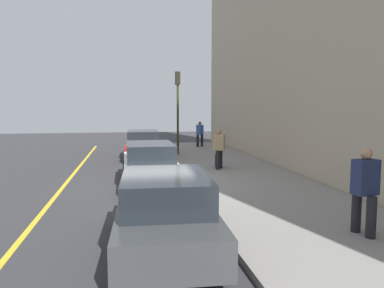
{
  "coord_description": "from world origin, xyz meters",
  "views": [
    {
      "loc": [
        -12.75,
        0.93,
        2.79
      ],
      "look_at": [
        1.88,
        -1.63,
        1.28
      ],
      "focal_mm": 34.36,
      "sensor_mm": 36.0,
      "label": 1
    }
  ],
  "objects_px": {
    "parked_car_charcoal": "(165,211)",
    "parked_car_red": "(143,144)",
    "pedestrian_tan_coat": "(219,148)",
    "traffic_light_pole": "(178,99)",
    "parked_car_white": "(150,164)",
    "pedestrian_navy_coat": "(365,189)",
    "pedestrian_blue_coat": "(200,133)",
    "rolling_suitcase": "(218,161)"
  },
  "relations": [
    {
      "from": "parked_car_red",
      "to": "pedestrian_navy_coat",
      "type": "bearing_deg",
      "value": -163.37
    },
    {
      "from": "parked_car_charcoal",
      "to": "parked_car_white",
      "type": "relative_size",
      "value": 0.94
    },
    {
      "from": "parked_car_charcoal",
      "to": "pedestrian_blue_coat",
      "type": "distance_m",
      "value": 17.43
    },
    {
      "from": "pedestrian_navy_coat",
      "to": "rolling_suitcase",
      "type": "height_order",
      "value": "pedestrian_navy_coat"
    },
    {
      "from": "parked_car_charcoal",
      "to": "pedestrian_blue_coat",
      "type": "xyz_separation_m",
      "value": [
        16.95,
        -4.03,
        0.28
      ]
    },
    {
      "from": "parked_car_charcoal",
      "to": "pedestrian_blue_coat",
      "type": "relative_size",
      "value": 2.73
    },
    {
      "from": "parked_car_white",
      "to": "pedestrian_navy_coat",
      "type": "distance_m",
      "value": 7.57
    },
    {
      "from": "pedestrian_tan_coat",
      "to": "traffic_light_pole",
      "type": "distance_m",
      "value": 5.56
    },
    {
      "from": "pedestrian_blue_coat",
      "to": "pedestrian_tan_coat",
      "type": "relative_size",
      "value": 0.97
    },
    {
      "from": "pedestrian_blue_coat",
      "to": "pedestrian_navy_coat",
      "type": "relative_size",
      "value": 0.92
    },
    {
      "from": "parked_car_charcoal",
      "to": "rolling_suitcase",
      "type": "distance_m",
      "value": 9.0
    },
    {
      "from": "pedestrian_blue_coat",
      "to": "pedestrian_navy_coat",
      "type": "bearing_deg",
      "value": -179.86
    },
    {
      "from": "parked_car_red",
      "to": "pedestrian_tan_coat",
      "type": "distance_m",
      "value": 5.76
    },
    {
      "from": "pedestrian_tan_coat",
      "to": "rolling_suitcase",
      "type": "distance_m",
      "value": 0.73
    },
    {
      "from": "parked_car_charcoal",
      "to": "parked_car_red",
      "type": "distance_m",
      "value": 12.95
    },
    {
      "from": "parked_car_charcoal",
      "to": "rolling_suitcase",
      "type": "xyz_separation_m",
      "value": [
        8.41,
        -3.17,
        -0.33
      ]
    },
    {
      "from": "pedestrian_navy_coat",
      "to": "parked_car_white",
      "type": "bearing_deg",
      "value": 32.04
    },
    {
      "from": "rolling_suitcase",
      "to": "parked_car_charcoal",
      "type": "bearing_deg",
      "value": 159.34
    },
    {
      "from": "parked_car_white",
      "to": "parked_car_red",
      "type": "bearing_deg",
      "value": -0.34
    },
    {
      "from": "parked_car_red",
      "to": "pedestrian_blue_coat",
      "type": "relative_size",
      "value": 2.79
    },
    {
      "from": "pedestrian_tan_coat",
      "to": "parked_car_white",
      "type": "bearing_deg",
      "value": 123.03
    },
    {
      "from": "pedestrian_tan_coat",
      "to": "pedestrian_navy_coat",
      "type": "bearing_deg",
      "value": -173.52
    },
    {
      "from": "rolling_suitcase",
      "to": "parked_car_red",
      "type": "bearing_deg",
      "value": 34.1
    },
    {
      "from": "parked_car_red",
      "to": "pedestrian_navy_coat",
      "type": "distance_m",
      "value": 13.88
    },
    {
      "from": "parked_car_charcoal",
      "to": "pedestrian_navy_coat",
      "type": "bearing_deg",
      "value": -94.76
    },
    {
      "from": "parked_car_white",
      "to": "rolling_suitcase",
      "type": "relative_size",
      "value": 5.24
    },
    {
      "from": "pedestrian_tan_coat",
      "to": "traffic_light_pole",
      "type": "height_order",
      "value": "traffic_light_pole"
    },
    {
      "from": "parked_car_charcoal",
      "to": "parked_car_white",
      "type": "xyz_separation_m",
      "value": [
        6.07,
        -0.06,
        0.0
      ]
    },
    {
      "from": "parked_car_white",
      "to": "parked_car_red",
      "type": "distance_m",
      "value": 6.88
    },
    {
      "from": "parked_car_white",
      "to": "traffic_light_pole",
      "type": "xyz_separation_m",
      "value": [
        7.0,
        -1.96,
        2.44
      ]
    },
    {
      "from": "pedestrian_tan_coat",
      "to": "parked_car_red",
      "type": "bearing_deg",
      "value": 31.63
    },
    {
      "from": "parked_car_charcoal",
      "to": "traffic_light_pole",
      "type": "bearing_deg",
      "value": -8.81
    },
    {
      "from": "parked_car_charcoal",
      "to": "rolling_suitcase",
      "type": "height_order",
      "value": "parked_car_charcoal"
    },
    {
      "from": "parked_car_red",
      "to": "pedestrian_tan_coat",
      "type": "xyz_separation_m",
      "value": [
        -4.9,
        -3.02,
        0.3
      ]
    },
    {
      "from": "parked_car_white",
      "to": "pedestrian_navy_coat",
      "type": "bearing_deg",
      "value": -147.96
    },
    {
      "from": "pedestrian_tan_coat",
      "to": "rolling_suitcase",
      "type": "height_order",
      "value": "pedestrian_tan_coat"
    },
    {
      "from": "parked_car_charcoal",
      "to": "parked_car_white",
      "type": "height_order",
      "value": "same"
    },
    {
      "from": "pedestrian_navy_coat",
      "to": "traffic_light_pole",
      "type": "bearing_deg",
      "value": 8.67
    },
    {
      "from": "pedestrian_blue_coat",
      "to": "parked_car_charcoal",
      "type": "bearing_deg",
      "value": 166.63
    },
    {
      "from": "pedestrian_navy_coat",
      "to": "pedestrian_blue_coat",
      "type": "bearing_deg",
      "value": 0.14
    },
    {
      "from": "parked_car_white",
      "to": "pedestrian_navy_coat",
      "type": "relative_size",
      "value": 2.65
    },
    {
      "from": "parked_car_charcoal",
      "to": "pedestrian_tan_coat",
      "type": "distance_m",
      "value": 8.64
    }
  ]
}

